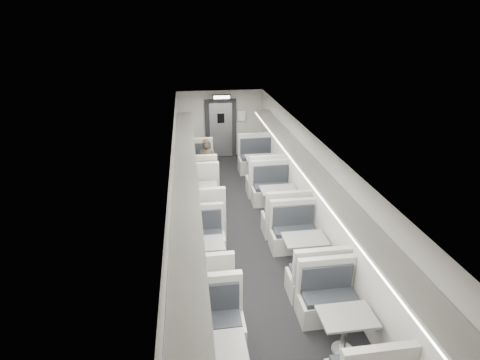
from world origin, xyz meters
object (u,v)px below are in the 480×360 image
object	(u,v)px
vestibule_door	(221,129)
booth_left_c	(204,258)
booth_left_a	(196,177)
exit_sign	(222,97)
booth_right_d	(345,333)
booth_right_a	(261,169)
booth_left_b	(199,201)
passenger	(207,164)
booth_right_c	(304,253)
booth_right_b	(278,202)

from	to	relation	value
vestibule_door	booth_left_c	bearing A→B (deg)	-98.37
booth_left_a	exit_sign	bearing A→B (deg)	66.55
vestibule_door	exit_sign	world-z (taller)	exit_sign
booth_left_a	booth_left_c	distance (m)	4.01
booth_right_d	exit_sign	distance (m)	8.80
booth_right_a	booth_right_d	bearing A→B (deg)	-90.00
booth_left_a	booth_left_b	xyz separation A→B (m)	(0.00, -1.62, 0.00)
booth_left_a	passenger	bearing A→B (deg)	13.80
booth_left_b	vestibule_door	size ratio (longest dim) A/B	1.12
vestibule_door	booth_left_a	bearing A→B (deg)	-109.69
booth_right_a	booth_right_c	world-z (taller)	booth_right_a
booth_right_b	booth_right_c	world-z (taller)	booth_right_b
booth_left_b	booth_right_d	size ratio (longest dim) A/B	1.18
booth_left_b	vestibule_door	world-z (taller)	vestibule_door
booth_left_a	passenger	distance (m)	0.48
booth_left_c	exit_sign	distance (m)	6.67
booth_left_b	booth_right_a	size ratio (longest dim) A/B	1.01
booth_left_b	booth_right_c	world-z (taller)	booth_left_b
booth_left_c	vestibule_door	distance (m)	6.91
booth_left_a	booth_right_d	distance (m)	6.54
booth_left_b	booth_right_b	distance (m)	2.02
booth_right_d	passenger	world-z (taller)	passenger
booth_left_a	exit_sign	size ratio (longest dim) A/B	3.79
booth_right_a	vestibule_door	xyz separation A→B (m)	(-1.00, 2.50, 0.62)
booth_right_d	passenger	xyz separation A→B (m)	(-1.66, 6.31, 0.40)
booth_left_c	booth_right_a	distance (m)	4.75
booth_right_a	vestibule_door	bearing A→B (deg)	111.82
booth_right_a	passenger	size ratio (longest dim) A/B	1.55
booth_left_b	vestibule_door	xyz separation A→B (m)	(1.00, 4.41, 0.62)
passenger	booth_left_a	bearing A→B (deg)	-155.90
booth_right_c	booth_left_a	bearing A→B (deg)	115.72
booth_left_c	booth_right_b	world-z (taller)	booth_right_b
booth_right_d	passenger	distance (m)	6.54
booth_left_b	booth_right_d	xyz separation A→B (m)	(2.00, -4.61, -0.06)
exit_sign	booth_right_a	bearing A→B (deg)	-63.55
booth_right_b	booth_left_b	bearing A→B (deg)	171.25
booth_right_d	passenger	bearing A→B (deg)	104.76
booth_left_b	booth_right_c	size ratio (longest dim) A/B	1.14
booth_left_b	exit_sign	size ratio (longest dim) A/B	3.80
booth_right_d	exit_sign	bearing A→B (deg)	96.69
booth_right_c	vestibule_door	world-z (taller)	vestibule_door
booth_left_c	booth_right_c	size ratio (longest dim) A/B	0.97
booth_left_a	booth_right_d	size ratio (longest dim) A/B	1.18
vestibule_door	exit_sign	distance (m)	1.33
booth_left_c	booth_right_d	world-z (taller)	booth_left_c
booth_left_c	vestibule_door	size ratio (longest dim) A/B	0.96
booth_left_b	booth_left_c	xyz separation A→B (m)	(0.00, -2.39, -0.06)
booth_left_c	booth_left_a	bearing A→B (deg)	90.00
booth_left_b	booth_left_c	bearing A→B (deg)	-90.00
booth_right_b	passenger	xyz separation A→B (m)	(-1.66, 2.01, 0.37)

